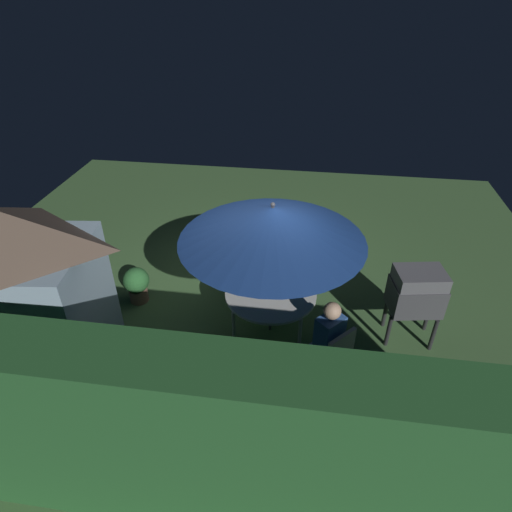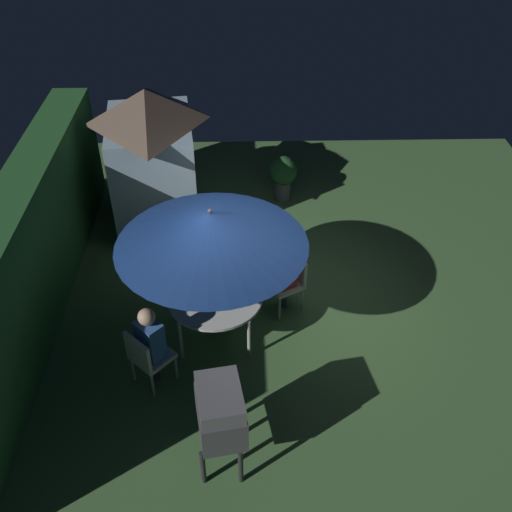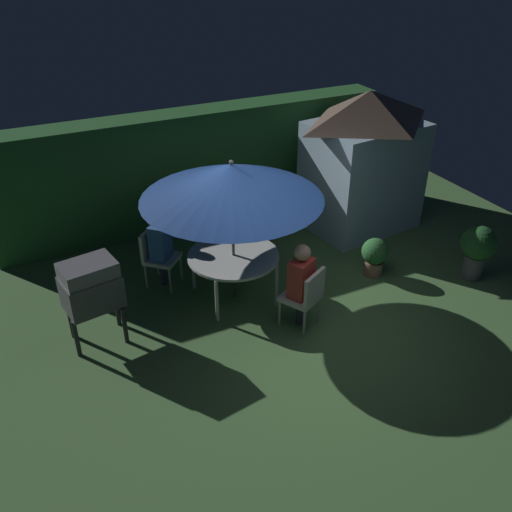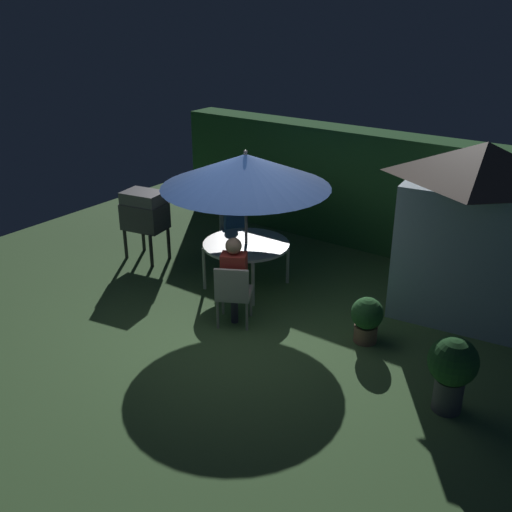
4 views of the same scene
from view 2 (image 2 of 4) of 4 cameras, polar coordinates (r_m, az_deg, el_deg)
name	(u,v)px [view 2 (image 2 of 4)]	position (r m, az deg, el deg)	size (l,w,h in m)	color
ground_plane	(275,310)	(8.99, 1.84, -5.21)	(11.00, 11.00, 0.00)	#47703D
hedge_backdrop	(27,260)	(8.85, -21.28, -0.34)	(7.16, 0.62, 2.07)	#28602D
garden_shed	(152,156)	(10.43, -10.04, 9.46)	(2.13, 1.70, 2.46)	#9EBCD1
patio_table	(215,299)	(8.19, -3.99, -4.15)	(1.32, 1.32, 0.72)	white
patio_umbrella	(211,229)	(7.45, -4.38, 2.60)	(2.51, 2.51, 2.16)	#4C4C51
bbq_grill	(221,412)	(6.68, -3.45, -14.85)	(0.78, 0.61, 1.20)	#47474C
chair_near_shed	(289,279)	(8.74, 3.25, -2.19)	(0.63, 0.63, 0.90)	silver
chair_far_side	(147,356)	(7.76, -10.51, -9.48)	(0.65, 0.65, 0.90)	silver
potted_plant_by_shed	(243,224)	(10.13, -1.28, 3.08)	(0.42, 0.42, 0.62)	#936651
potted_plant_by_grill	(283,174)	(11.19, 2.61, 7.90)	(0.54, 0.54, 0.89)	#4C4C51
person_in_red	(285,267)	(8.54, 2.83, -1.04)	(0.41, 0.37, 1.26)	#CC3D33
person_in_blue	(150,338)	(7.60, -10.24, -7.81)	(0.41, 0.41, 1.26)	#3866B2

